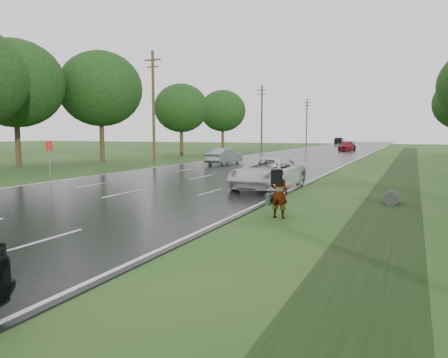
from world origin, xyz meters
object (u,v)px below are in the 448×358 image
pedestrian (278,193)px  silver_sedan (224,156)px  road_sign (49,152)px  white_pickup (268,173)px

pedestrian → silver_sedan: bearing=-58.9°
pedestrian → silver_sedan: 24.54m
road_sign → white_pickup: road_sign is taller
pedestrian → silver_sedan: pedestrian is taller
road_sign → silver_sedan: size_ratio=0.53×
road_sign → pedestrian: (16.68, -6.61, -0.79)m
white_pickup → road_sign: bearing=-173.6°
road_sign → silver_sedan: road_sign is taller
road_sign → white_pickup: size_ratio=0.42×
white_pickup → silver_sedan: white_pickup is taller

